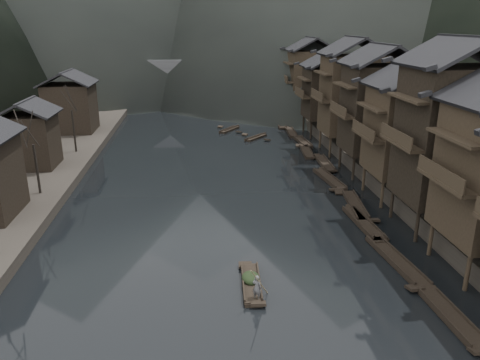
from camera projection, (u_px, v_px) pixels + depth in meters
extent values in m
plane|color=black|center=(238.00, 274.00, 31.63)|extent=(300.00, 300.00, 0.00)
cube|color=#2D2823|center=(439.00, 126.00, 72.26)|extent=(40.00, 200.00, 1.80)
cylinder|color=#2F261A|center=(468.00, 272.00, 29.31)|extent=(0.30, 0.30, 2.90)
cylinder|color=#2F261A|center=(431.00, 239.00, 33.83)|extent=(0.30, 0.30, 2.90)
cylinder|color=#2F261A|center=(467.00, 237.00, 34.08)|extent=(0.30, 0.30, 2.90)
cube|color=#2F261A|center=(446.00, 182.00, 29.82)|extent=(1.20, 5.70, 0.25)
cylinder|color=black|center=(417.00, 226.00, 35.91)|extent=(0.30, 0.30, 2.90)
cylinder|color=black|center=(392.00, 203.00, 40.43)|extent=(0.30, 0.30, 2.90)
cylinder|color=black|center=(451.00, 225.00, 36.16)|extent=(0.30, 0.30, 2.90)
cylinder|color=black|center=(422.00, 202.00, 40.68)|extent=(0.30, 0.30, 2.90)
cube|color=black|center=(451.00, 135.00, 36.36)|extent=(7.00, 6.00, 10.46)
cube|color=#2F261A|center=(401.00, 143.00, 36.16)|extent=(1.20, 5.70, 0.25)
cylinder|color=#2F261A|center=(382.00, 194.00, 42.51)|extent=(0.30, 0.30, 2.90)
cylinder|color=#2F261A|center=(364.00, 178.00, 47.03)|extent=(0.30, 0.30, 2.90)
cylinder|color=#2F261A|center=(411.00, 193.00, 42.76)|extent=(0.30, 0.30, 2.90)
cylinder|color=#2F261A|center=(390.00, 177.00, 47.28)|extent=(0.30, 0.30, 2.90)
cube|color=#2F261A|center=(410.00, 131.00, 43.35)|extent=(7.00, 6.00, 8.04)
cube|color=#2F261A|center=(368.00, 136.00, 43.11)|extent=(1.20, 5.70, 0.25)
cylinder|color=black|center=(353.00, 169.00, 50.05)|extent=(0.30, 0.30, 2.90)
cylinder|color=black|center=(340.00, 156.00, 54.58)|extent=(0.30, 0.30, 2.90)
cylinder|color=black|center=(378.00, 168.00, 50.30)|extent=(0.30, 0.30, 2.90)
cylinder|color=black|center=(363.00, 156.00, 54.83)|extent=(0.30, 0.30, 2.90)
cube|color=black|center=(378.00, 109.00, 50.69)|extent=(7.00, 6.00, 9.27)
cube|color=#2F261A|center=(342.00, 114.00, 50.48)|extent=(1.20, 5.70, 0.25)
cylinder|color=#2F261A|center=(330.00, 147.00, 58.54)|extent=(0.30, 0.30, 2.90)
cylinder|color=#2F261A|center=(320.00, 138.00, 63.06)|extent=(0.30, 0.30, 2.90)
cylinder|color=#2F261A|center=(351.00, 147.00, 58.79)|extent=(0.30, 0.30, 2.90)
cylinder|color=#2F261A|center=(340.00, 138.00, 63.31)|extent=(0.30, 0.30, 2.90)
cube|color=#2F261A|center=(352.00, 95.00, 59.11)|extent=(7.00, 6.00, 9.73)
cube|color=#2F261A|center=(321.00, 99.00, 58.90)|extent=(1.20, 5.70, 0.25)
cylinder|color=black|center=(311.00, 130.00, 67.96)|extent=(0.30, 0.30, 2.90)
cylinder|color=black|center=(304.00, 123.00, 72.49)|extent=(0.30, 0.30, 2.90)
cylinder|color=black|center=(329.00, 130.00, 68.22)|extent=(0.30, 0.30, 2.90)
cylinder|color=black|center=(321.00, 123.00, 72.74)|extent=(0.30, 0.30, 2.90)
cube|color=black|center=(329.00, 93.00, 68.91)|extent=(7.00, 6.00, 7.40)
cube|color=#2F261A|center=(303.00, 96.00, 68.66)|extent=(1.20, 5.70, 0.25)
cylinder|color=#2F261A|center=(294.00, 115.00, 79.28)|extent=(0.30, 0.30, 2.90)
cylinder|color=#2F261A|center=(289.00, 110.00, 83.80)|extent=(0.30, 0.30, 2.90)
cylinder|color=#2F261A|center=(310.00, 114.00, 79.53)|extent=(0.30, 0.30, 2.90)
cylinder|color=#2F261A|center=(304.00, 109.00, 84.05)|extent=(0.30, 0.30, 2.90)
cube|color=#2F261A|center=(310.00, 78.00, 79.96)|extent=(7.00, 6.00, 9.02)
cube|color=#2F261A|center=(287.00, 81.00, 79.74)|extent=(1.20, 5.70, 0.25)
cube|color=black|center=(31.00, 139.00, 51.07)|extent=(5.00, 5.00, 5.80)
cube|color=black|center=(71.00, 106.00, 67.88)|extent=(6.50, 6.50, 6.80)
cylinder|color=black|center=(39.00, 166.00, 43.09)|extent=(0.24, 0.24, 4.70)
cylinder|color=black|center=(77.00, 129.00, 57.15)|extent=(0.24, 0.24, 5.15)
cube|color=black|center=(452.00, 318.00, 26.64)|extent=(1.35, 5.90, 0.30)
cube|color=black|center=(453.00, 316.00, 26.58)|extent=(1.40, 5.79, 0.10)
cube|color=black|center=(431.00, 290.00, 29.25)|extent=(0.97, 0.77, 0.32)
cube|color=black|center=(479.00, 349.00, 23.93)|extent=(0.97, 0.77, 0.32)
cube|color=black|center=(396.00, 261.00, 33.07)|extent=(1.81, 7.70, 0.30)
cube|color=black|center=(396.00, 259.00, 33.01)|extent=(1.85, 7.55, 0.10)
cube|color=black|center=(381.00, 237.00, 36.49)|extent=(1.02, 1.02, 0.37)
cube|color=black|center=(415.00, 287.00, 29.56)|extent=(1.02, 1.02, 0.37)
cube|color=black|center=(363.00, 224.00, 39.14)|extent=(1.45, 7.25, 0.30)
cube|color=black|center=(363.00, 222.00, 39.08)|extent=(1.50, 7.11, 0.10)
cube|color=black|center=(352.00, 207.00, 42.36)|extent=(0.98, 0.93, 0.36)
cube|color=black|center=(377.00, 241.00, 35.82)|extent=(0.98, 0.93, 0.36)
cube|color=black|center=(355.00, 206.00, 43.03)|extent=(1.95, 7.43, 0.30)
cube|color=black|center=(355.00, 204.00, 42.97)|extent=(1.99, 7.30, 0.10)
cube|color=black|center=(340.00, 191.00, 46.25)|extent=(1.03, 1.00, 0.36)
cube|color=black|center=(374.00, 219.00, 39.71)|extent=(1.03, 1.00, 0.36)
cube|color=black|center=(329.00, 179.00, 50.19)|extent=(1.91, 7.17, 0.30)
cube|color=black|center=(329.00, 178.00, 50.14)|extent=(1.94, 7.04, 0.10)
cube|color=black|center=(324.00, 169.00, 53.37)|extent=(1.03, 0.97, 0.35)
cube|color=black|center=(335.00, 189.00, 46.93)|extent=(1.03, 0.97, 0.35)
cube|color=black|center=(324.00, 163.00, 55.92)|extent=(1.38, 6.68, 0.30)
cube|color=black|center=(324.00, 162.00, 55.86)|extent=(1.43, 6.55, 0.10)
cube|color=black|center=(316.00, 155.00, 58.86)|extent=(0.97, 0.86, 0.34)
cube|color=black|center=(333.00, 170.00, 52.88)|extent=(0.97, 0.86, 0.34)
cube|color=black|center=(306.00, 152.00, 60.90)|extent=(1.69, 6.37, 0.30)
cube|color=black|center=(306.00, 150.00, 60.85)|extent=(1.73, 6.25, 0.10)
cube|color=black|center=(299.00, 145.00, 63.67)|extent=(1.00, 0.86, 0.33)
cube|color=black|center=(314.00, 157.00, 58.05)|extent=(1.00, 0.86, 0.33)
cube|color=black|center=(303.00, 142.00, 65.72)|extent=(1.53, 6.04, 0.30)
cube|color=black|center=(303.00, 141.00, 65.66)|extent=(1.58, 5.93, 0.10)
cube|color=black|center=(300.00, 137.00, 68.39)|extent=(0.99, 0.80, 0.33)
cube|color=black|center=(306.00, 146.00, 62.95)|extent=(0.99, 0.80, 0.33)
cube|color=black|center=(291.00, 132.00, 71.53)|extent=(1.49, 6.43, 0.30)
cube|color=black|center=(291.00, 131.00, 71.47)|extent=(1.53, 6.30, 0.10)
cube|color=black|center=(286.00, 127.00, 74.34)|extent=(0.98, 0.84, 0.34)
cube|color=black|center=(296.00, 136.00, 68.62)|extent=(0.98, 0.84, 0.34)
cube|color=black|center=(280.00, 125.00, 77.00)|extent=(1.20, 6.21, 0.30)
cube|color=black|center=(280.00, 124.00, 76.95)|extent=(1.26, 6.09, 0.10)
cube|color=black|center=(277.00, 120.00, 79.76)|extent=(0.95, 0.78, 0.33)
cube|color=black|center=(284.00, 128.00, 74.16)|extent=(0.95, 0.78, 0.33)
cube|color=black|center=(256.00, 137.00, 68.42)|extent=(3.76, 4.27, 0.30)
cube|color=black|center=(256.00, 136.00, 68.37)|extent=(3.73, 4.23, 0.10)
cube|color=black|center=(245.00, 134.00, 69.89)|extent=(1.03, 0.99, 0.29)
cube|color=black|center=(267.00, 139.00, 66.86)|extent=(1.03, 0.99, 0.29)
cube|color=black|center=(229.00, 130.00, 73.44)|extent=(3.55, 4.63, 0.30)
cube|color=black|center=(229.00, 128.00, 73.38)|extent=(3.54, 4.58, 0.10)
cube|color=black|center=(220.00, 126.00, 75.12)|extent=(1.05, 0.98, 0.30)
cube|color=black|center=(239.00, 131.00, 71.67)|extent=(1.05, 0.98, 0.30)
cube|color=black|center=(240.00, 115.00, 84.97)|extent=(2.02, 5.15, 0.30)
cube|color=black|center=(240.00, 114.00, 84.92)|extent=(2.05, 5.06, 0.10)
cube|color=black|center=(241.00, 112.00, 87.21)|extent=(0.96, 0.79, 0.30)
cube|color=black|center=(238.00, 117.00, 82.65)|extent=(0.96, 0.79, 0.30)
cube|color=black|center=(200.00, 104.00, 96.75)|extent=(1.21, 4.77, 0.30)
cube|color=black|center=(200.00, 103.00, 96.69)|extent=(1.26, 4.68, 0.10)
cube|color=black|center=(199.00, 101.00, 98.83)|extent=(0.88, 0.63, 0.29)
cube|color=black|center=(200.00, 105.00, 94.57)|extent=(0.88, 0.63, 0.29)
cube|color=#4C4C4F|center=(206.00, 68.00, 97.21)|extent=(40.00, 6.00, 1.60)
cube|color=#4C4C4F|center=(206.00, 62.00, 94.24)|extent=(40.00, 0.50, 1.00)
cube|color=#4C4C4F|center=(205.00, 60.00, 99.34)|extent=(40.00, 0.50, 1.00)
cube|color=#4C4C4F|center=(139.00, 88.00, 97.21)|extent=(3.20, 6.00, 6.40)
cube|color=#4C4C4F|center=(185.00, 87.00, 98.08)|extent=(3.20, 6.00, 6.40)
cube|color=#4C4C4F|center=(228.00, 87.00, 98.90)|extent=(3.20, 6.00, 6.40)
cube|color=#4C4C4F|center=(272.00, 86.00, 99.77)|extent=(3.20, 6.00, 6.40)
cube|color=black|center=(251.00, 284.00, 30.16)|extent=(1.35, 4.97, 0.30)
cube|color=black|center=(251.00, 281.00, 30.10)|extent=(1.40, 4.88, 0.10)
cube|color=black|center=(245.00, 264.00, 32.33)|extent=(0.94, 0.67, 0.30)
cube|color=black|center=(258.00, 303.00, 27.91)|extent=(0.94, 0.67, 0.30)
ellipsoid|color=black|center=(251.00, 273.00, 30.18)|extent=(1.18, 1.54, 0.71)
imported|color=#5A5A5D|center=(257.00, 284.00, 28.06)|extent=(0.72, 0.66, 1.64)
cylinder|color=#8C7A51|center=(261.00, 249.00, 27.33)|extent=(1.45, 2.14, 3.00)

